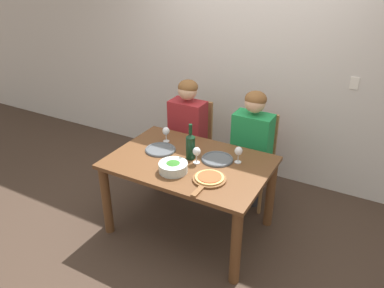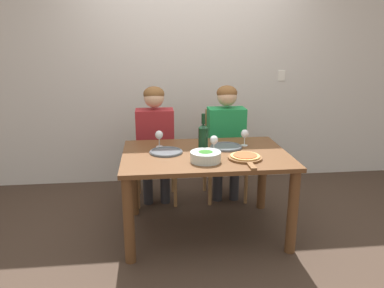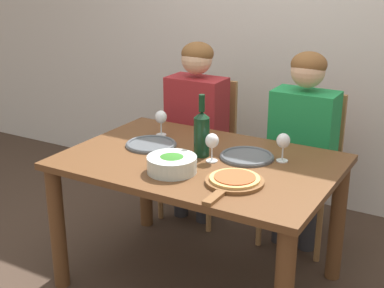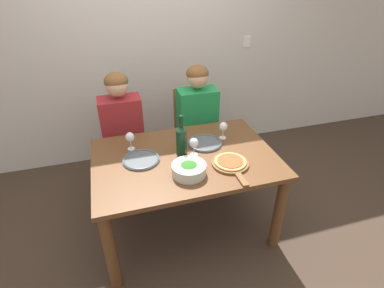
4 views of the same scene
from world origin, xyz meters
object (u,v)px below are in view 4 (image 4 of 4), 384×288
at_px(dinner_plate_left, 141,159).
at_px(dinner_plate_right, 205,143).
at_px(wine_glass_right, 223,127).
at_px(wine_glass_centre, 194,144).
at_px(chair_right, 194,130).
at_px(person_man, 198,114).
at_px(broccoli_bowl, 189,169).
at_px(wine_bottle, 181,140).
at_px(pizza_on_board, 231,163).
at_px(chair_left, 124,140).
at_px(person_woman, 122,124).
at_px(wine_glass_left, 130,138).

bearing_deg(dinner_plate_left, dinner_plate_right, 9.75).
height_order(wine_glass_right, wine_glass_centre, same).
bearing_deg(chair_right, person_man, -90.00).
relative_size(broccoli_bowl, dinner_plate_left, 0.87).
distance_m(wine_bottle, broccoli_bowl, 0.28).
distance_m(wine_bottle, dinner_plate_left, 0.34).
xyz_separation_m(dinner_plate_right, wine_glass_centre, (-0.14, -0.14, 0.10)).
bearing_deg(wine_bottle, broccoli_bowl, -93.63).
bearing_deg(wine_glass_centre, wine_bottle, 151.95).
bearing_deg(pizza_on_board, broccoli_bowl, -177.02).
height_order(chair_right, wine_glass_right, chair_right).
bearing_deg(pizza_on_board, chair_left, 125.28).
bearing_deg(dinner_plate_left, broccoli_bowl, -41.22).
distance_m(wine_bottle, pizza_on_board, 0.42).
height_order(person_woman, dinner_plate_left, person_woman).
distance_m(broccoli_bowl, dinner_plate_right, 0.43).
xyz_separation_m(broccoli_bowl, dinner_plate_left, (-0.30, 0.26, -0.03)).
xyz_separation_m(chair_right, dinner_plate_right, (-0.11, -0.67, 0.25)).
bearing_deg(chair_right, broccoli_bowl, -108.96).
xyz_separation_m(person_woman, wine_bottle, (0.40, -0.64, 0.13)).
bearing_deg(wine_glass_left, dinner_plate_right, -8.74).
distance_m(dinner_plate_left, wine_glass_right, 0.74).
xyz_separation_m(dinner_plate_left, wine_glass_left, (-0.05, 0.18, 0.10)).
bearing_deg(broccoli_bowl, wine_glass_centre, 65.10).
relative_size(dinner_plate_right, wine_glass_left, 1.88).
bearing_deg(dinner_plate_left, chair_right, 49.31).
relative_size(wine_bottle, wine_glass_right, 2.20).
height_order(person_woman, pizza_on_board, person_woman).
distance_m(person_woman, wine_glass_left, 0.48).
height_order(dinner_plate_left, wine_glass_left, wine_glass_left).
distance_m(person_woman, wine_glass_centre, 0.85).
relative_size(chair_left, chair_right, 1.00).
height_order(chair_right, pizza_on_board, chair_right).
xyz_separation_m(person_man, wine_glass_centre, (-0.25, -0.69, 0.11)).
bearing_deg(wine_glass_left, broccoli_bowl, -51.69).
relative_size(chair_left, wine_bottle, 2.83).
relative_size(person_woman, dinner_plate_right, 4.30).
bearing_deg(chair_left, dinner_plate_right, -46.91).
distance_m(broccoli_bowl, pizza_on_board, 0.33).
bearing_deg(chair_right, dinner_plate_right, -99.67).
distance_m(chair_left, person_man, 0.78).
relative_size(chair_left, dinner_plate_right, 3.32).
xyz_separation_m(chair_right, wine_glass_centre, (-0.25, -0.80, 0.34)).
bearing_deg(wine_glass_centre, dinner_plate_right, 44.99).
bearing_deg(wine_glass_left, chair_right, 39.22).
xyz_separation_m(dinner_plate_left, wine_glass_centre, (0.41, -0.04, 0.10)).
bearing_deg(dinner_plate_left, chair_left, 96.33).
xyz_separation_m(person_man, broccoli_bowl, (-0.35, -0.91, 0.04)).
bearing_deg(wine_glass_centre, broccoli_bowl, -114.90).
bearing_deg(wine_glass_centre, person_man, 70.13).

